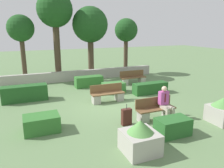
# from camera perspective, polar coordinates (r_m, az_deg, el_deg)

# --- Properties ---
(ground_plane) EXTENTS (60.00, 60.00, 0.00)m
(ground_plane) POSITION_cam_1_polar(r_m,az_deg,el_deg) (10.50, -0.60, -5.56)
(ground_plane) COLOR #607F51
(perimeter_wall) EXTENTS (11.38, 0.30, 0.70)m
(perimeter_wall) POSITION_cam_1_polar(r_m,az_deg,el_deg) (15.67, -8.51, 2.27)
(perimeter_wall) COLOR #ADA89E
(perimeter_wall) RESTS_ON ground_plane
(bench_front) EXTENTS (1.65, 0.49, 0.86)m
(bench_front) POSITION_cam_1_polar(r_m,az_deg,el_deg) (9.03, 11.31, -7.02)
(bench_front) COLOR brown
(bench_front) RESTS_ON ground_plane
(bench_left_side) EXTENTS (1.75, 0.49, 0.86)m
(bench_left_side) POSITION_cam_1_polar(r_m,az_deg,el_deg) (14.50, 5.53, 1.32)
(bench_left_side) COLOR brown
(bench_left_side) RESTS_ON ground_plane
(bench_right_side) EXTENTS (1.70, 0.48, 0.86)m
(bench_right_side) POSITION_cam_1_polar(r_m,az_deg,el_deg) (10.91, -1.13, -2.99)
(bench_right_side) COLOR brown
(bench_right_side) RESTS_ON ground_plane
(person_seated_man) EXTENTS (0.38, 0.63, 1.35)m
(person_seated_man) POSITION_cam_1_polar(r_m,az_deg,el_deg) (8.97, 13.74, -4.43)
(person_seated_man) COLOR #B2A893
(person_seated_man) RESTS_ON ground_plane
(hedge_block_near_left) EXTENTS (2.17, 0.66, 0.80)m
(hedge_block_near_left) POSITION_cam_1_polar(r_m,az_deg,el_deg) (11.83, -21.80, -2.27)
(hedge_block_near_left) COLOR #235623
(hedge_block_near_left) RESTS_ON ground_plane
(hedge_block_near_right) EXTENTS (2.00, 0.61, 0.62)m
(hedge_block_near_right) POSITION_cam_1_polar(r_m,az_deg,el_deg) (12.50, 9.93, -1.04)
(hedge_block_near_right) COLOR #235623
(hedge_block_near_right) RESTS_ON ground_plane
(hedge_block_mid_left) EXTENTS (1.15, 0.69, 0.60)m
(hedge_block_mid_left) POSITION_cam_1_polar(r_m,az_deg,el_deg) (7.89, 15.58, -10.68)
(hedge_block_mid_left) COLOR #286028
(hedge_block_mid_left) RESTS_ON ground_plane
(hedge_block_mid_right) EXTENTS (1.22, 0.83, 0.59)m
(hedge_block_mid_right) POSITION_cam_1_polar(r_m,az_deg,el_deg) (8.25, -17.89, -9.77)
(hedge_block_mid_right) COLOR #33702D
(hedge_block_mid_right) RESTS_ON ground_plane
(hedge_block_far_left) EXTENTS (1.72, 0.70, 0.66)m
(hedge_block_far_left) POSITION_cam_1_polar(r_m,az_deg,el_deg) (13.82, -6.08, 0.66)
(hedge_block_far_left) COLOR #33702D
(hedge_block_far_left) RESTS_ON ground_plane
(hedge_block_far_right) EXTENTS (1.22, 0.75, 0.57)m
(hedge_block_far_right) POSITION_cam_1_polar(r_m,az_deg,el_deg) (12.48, 0.41, -0.94)
(hedge_block_far_right) COLOR #3D7A38
(hedge_block_far_right) RESTS_ON ground_plane
(planter_corner_left) EXTENTS (1.00, 1.00, 1.02)m
(planter_corner_left) POSITION_cam_1_polar(r_m,az_deg,el_deg) (6.61, 7.33, -13.86)
(planter_corner_left) COLOR #ADA89E
(planter_corner_left) RESTS_ON ground_plane
(planter_corner_right) EXTENTS (0.96, 0.96, 1.01)m
(planter_corner_right) POSITION_cam_1_polar(r_m,az_deg,el_deg) (9.55, 26.94, -6.13)
(planter_corner_right) COLOR #ADA89E
(planter_corner_right) RESTS_ON ground_plane
(suitcase) EXTENTS (0.37, 0.19, 0.84)m
(suitcase) POSITION_cam_1_polar(r_m,az_deg,el_deg) (8.37, 3.80, -8.56)
(suitcase) COLOR #471E19
(suitcase) RESTS_ON ground_plane
(tree_leftmost) EXTENTS (1.75, 1.75, 4.47)m
(tree_leftmost) POSITION_cam_1_polar(r_m,az_deg,el_deg) (15.98, -22.74, 12.93)
(tree_leftmost) COLOR #473828
(tree_leftmost) RESTS_ON ground_plane
(tree_center_left) EXTENTS (2.38, 2.38, 6.00)m
(tree_center_left) POSITION_cam_1_polar(r_m,az_deg,el_deg) (15.77, -14.71, 17.82)
(tree_center_left) COLOR #473828
(tree_center_left) RESTS_ON ground_plane
(tree_center_right) EXTENTS (2.53, 2.53, 5.11)m
(tree_center_right) POSITION_cam_1_polar(r_m,az_deg,el_deg) (16.19, -5.72, 14.93)
(tree_center_right) COLOR #473828
(tree_center_right) RESTS_ON ground_plane
(tree_rightmost) EXTENTS (1.80, 1.80, 4.36)m
(tree_rightmost) POSITION_cam_1_polar(r_m,az_deg,el_deg) (17.66, 3.70, 13.58)
(tree_rightmost) COLOR #473828
(tree_rightmost) RESTS_ON ground_plane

